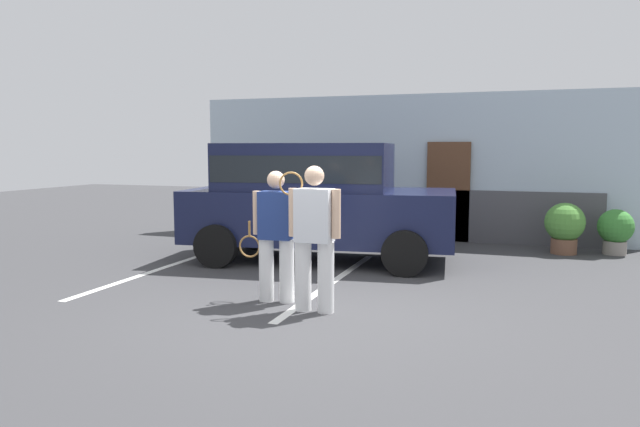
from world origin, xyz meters
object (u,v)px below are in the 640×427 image
object	(u,v)px
parked_suv	(314,196)
tennis_player_man	(276,235)
potted_plant_by_porch	(565,226)
potted_plant_secondary	(616,229)
tennis_player_woman	(314,236)

from	to	relation	value
parked_suv	tennis_player_man	bearing A→B (deg)	-86.81
potted_plant_by_porch	potted_plant_secondary	size ratio (longest dim) A/B	1.13
tennis_player_man	potted_plant_by_porch	bearing A→B (deg)	-130.60
tennis_player_man	potted_plant_by_porch	xyz separation A→B (m)	(3.72, 4.95, -0.34)
parked_suv	tennis_player_man	distance (m)	2.87
parked_suv	tennis_player_woman	distance (m)	3.29
parked_suv	tennis_player_woman	size ratio (longest dim) A/B	2.72
potted_plant_secondary	potted_plant_by_porch	bearing A→B (deg)	-165.32
parked_suv	potted_plant_by_porch	size ratio (longest dim) A/B	5.00
parked_suv	potted_plant_by_porch	world-z (taller)	parked_suv
potted_plant_secondary	tennis_player_man	bearing A→B (deg)	-131.66
tennis_player_man	potted_plant_secondary	world-z (taller)	tennis_player_man
tennis_player_woman	potted_plant_by_porch	distance (m)	6.10
tennis_player_woman	potted_plant_by_porch	bearing A→B (deg)	-120.35
potted_plant_secondary	parked_suv	bearing A→B (deg)	-155.02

